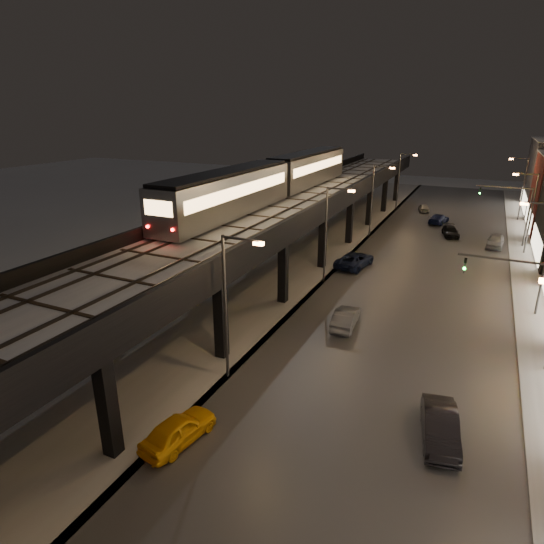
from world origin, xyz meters
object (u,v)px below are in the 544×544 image
at_px(car_mid_dark, 439,219).
at_px(car_onc_red, 495,242).
at_px(car_near_white, 345,319).
at_px(car_far_white, 424,208).
at_px(car_taxi, 179,430).
at_px(car_onc_white, 450,232).
at_px(car_onc_silver, 440,427).
at_px(subway_train, 275,178).
at_px(car_mid_silver, 355,260).

relative_size(car_mid_dark, car_onc_red, 1.07).
height_order(car_near_white, car_far_white, car_near_white).
xyz_separation_m(car_taxi, car_mid_dark, (6.54, 53.03, -0.04)).
distance_m(car_onc_white, car_onc_red, 6.00).
height_order(car_far_white, car_onc_silver, car_onc_silver).
xyz_separation_m(subway_train, car_onc_white, (17.27, 16.43, -7.93)).
bearing_deg(car_far_white, car_onc_white, 96.52).
xyz_separation_m(car_near_white, car_mid_dark, (2.74, 37.38, -0.03)).
bearing_deg(car_onc_red, subway_train, -144.35).
relative_size(subway_train, car_mid_silver, 7.10).
xyz_separation_m(car_mid_dark, car_onc_white, (2.15, -6.64, -0.06)).
bearing_deg(car_near_white, car_taxi, 71.63).
bearing_deg(car_onc_white, car_near_white, -112.65).
bearing_deg(car_onc_silver, car_mid_silver, 104.12).
height_order(car_near_white, car_onc_silver, car_onc_silver).
xyz_separation_m(car_near_white, car_onc_white, (4.89, 30.74, -0.09)).
bearing_deg(car_onc_white, car_taxi, -114.23).
bearing_deg(car_taxi, car_mid_dark, -87.73).
height_order(car_mid_dark, car_onc_white, car_mid_dark).
height_order(subway_train, car_far_white, subway_train).
bearing_deg(car_far_white, subway_train, 54.67).
bearing_deg(car_near_white, car_mid_dark, -98.89).
bearing_deg(car_mid_dark, car_onc_red, 139.16).
bearing_deg(car_onc_silver, car_mid_dark, 85.73).
bearing_deg(car_mid_silver, car_far_white, -86.79).
bearing_deg(car_onc_white, car_mid_silver, -128.75).
bearing_deg(car_far_white, car_mid_dark, 98.50).
bearing_deg(car_near_white, car_onc_red, -114.70).
xyz_separation_m(subway_train, car_mid_silver, (9.31, -0.55, -7.78)).
height_order(car_far_white, car_onc_red, car_onc_red).
bearing_deg(car_mid_dark, car_far_white, -56.29).
bearing_deg(car_far_white, car_taxi, 72.99).
relative_size(car_near_white, car_onc_white, 1.01).
relative_size(car_mid_silver, car_onc_white, 1.29).
bearing_deg(car_mid_silver, car_mid_dark, -95.46).
bearing_deg(car_onc_white, car_onc_silver, -99.62).
distance_m(car_onc_silver, car_onc_white, 40.92).
height_order(car_taxi, car_onc_silver, car_onc_silver).
height_order(car_mid_silver, car_onc_white, car_mid_silver).
xyz_separation_m(car_taxi, car_mid_silver, (0.73, 29.41, 0.06)).
distance_m(car_mid_silver, car_onc_white, 18.75).
bearing_deg(car_onc_red, car_onc_white, 155.39).
relative_size(car_far_white, car_onc_red, 0.85).
bearing_deg(car_onc_white, car_mid_dark, 94.30).
bearing_deg(car_mid_dark, car_onc_white, 119.47).
height_order(subway_train, car_mid_dark, subway_train).
height_order(subway_train, car_taxi, subway_train).
relative_size(car_far_white, car_onc_white, 0.86).
distance_m(car_taxi, car_onc_red, 45.63).
relative_size(car_mid_dark, car_far_white, 1.26).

